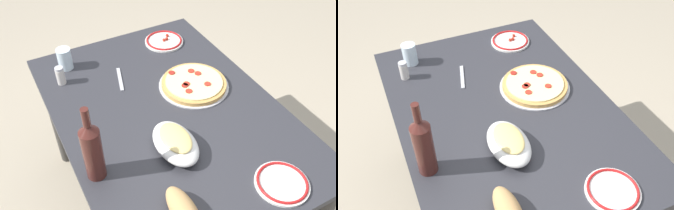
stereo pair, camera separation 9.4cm
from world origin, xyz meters
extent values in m
plane|color=tan|center=(0.00, 0.00, 0.00)|extent=(8.00, 8.00, 0.00)
cube|color=#2D2D33|center=(0.00, 0.00, 0.69)|extent=(1.29, 0.90, 0.03)
cylinder|color=#33302D|center=(-0.59, -0.39, 0.34)|extent=(0.07, 0.07, 0.68)
cylinder|color=#33302D|center=(-0.59, 0.39, 0.34)|extent=(0.07, 0.07, 0.68)
cylinder|color=#B7B7BC|center=(-0.09, 0.18, 0.71)|extent=(0.32, 0.32, 0.01)
cylinder|color=tan|center=(-0.09, 0.18, 0.72)|extent=(0.29, 0.29, 0.02)
cylinder|color=beige|center=(-0.09, 0.18, 0.73)|extent=(0.26, 0.26, 0.01)
cylinder|color=#B22D1E|center=(-0.04, 0.12, 0.74)|extent=(0.03, 0.03, 0.00)
cylinder|color=#B22D1E|center=(-0.08, 0.14, 0.74)|extent=(0.03, 0.03, 0.00)
cylinder|color=#B22D1E|center=(-0.16, 0.21, 0.74)|extent=(0.03, 0.03, 0.00)
cylinder|color=maroon|center=(-0.08, 0.13, 0.74)|extent=(0.03, 0.03, 0.00)
cylinder|color=maroon|center=(-0.19, 0.12, 0.74)|extent=(0.03, 0.03, 0.00)
cylinder|color=#B22D1E|center=(-0.04, 0.22, 0.74)|extent=(0.03, 0.03, 0.00)
cylinder|color=#B22D1E|center=(-0.12, 0.22, 0.74)|extent=(0.03, 0.03, 0.00)
ellipsoid|color=white|center=(0.21, -0.08, 0.74)|extent=(0.24, 0.15, 0.07)
ellipsoid|color=#AD2819|center=(0.21, -0.08, 0.75)|extent=(0.20, 0.12, 0.03)
ellipsoid|color=#EACC75|center=(0.21, -0.08, 0.77)|extent=(0.17, 0.10, 0.02)
cylinder|color=#471E19|center=(0.17, -0.38, 0.81)|extent=(0.07, 0.07, 0.22)
cone|color=#471E19|center=(0.17, -0.38, 0.94)|extent=(0.07, 0.07, 0.03)
cylinder|color=#471E19|center=(0.17, -0.38, 0.99)|extent=(0.03, 0.03, 0.07)
cylinder|color=silver|center=(-0.50, -0.29, 0.76)|extent=(0.07, 0.07, 0.10)
cylinder|color=white|center=(0.52, 0.17, 0.71)|extent=(0.19, 0.19, 0.01)
torus|color=red|center=(0.52, 0.17, 0.72)|extent=(0.18, 0.18, 0.01)
cylinder|color=white|center=(-0.47, 0.23, 0.71)|extent=(0.20, 0.20, 0.01)
torus|color=red|center=(-0.47, 0.23, 0.72)|extent=(0.19, 0.19, 0.01)
cube|color=#AD2819|center=(-0.47, 0.23, 0.72)|extent=(0.01, 0.01, 0.01)
cube|color=#AD2819|center=(-0.48, 0.25, 0.72)|extent=(0.01, 0.01, 0.01)
cube|color=#AD2819|center=(-0.50, 0.26, 0.72)|extent=(0.01, 0.01, 0.01)
ellipsoid|color=tan|center=(0.47, -0.19, 0.74)|extent=(0.19, 0.08, 0.07)
cylinder|color=silver|center=(-0.39, -0.34, 0.74)|extent=(0.04, 0.04, 0.07)
cylinder|color=#B7B7BC|center=(-0.39, -0.34, 0.79)|extent=(0.04, 0.04, 0.01)
cube|color=#B7B7BC|center=(-0.29, -0.10, 0.71)|extent=(0.17, 0.06, 0.00)
camera|label=1|loc=(1.02, -0.55, 1.78)|focal=39.91mm
camera|label=2|loc=(1.06, -0.46, 1.78)|focal=39.91mm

